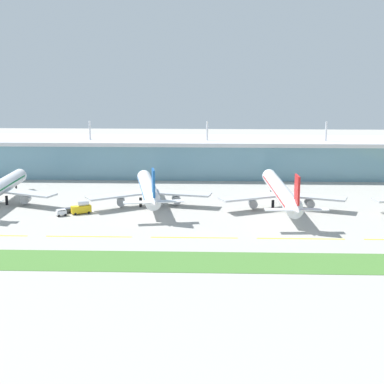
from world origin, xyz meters
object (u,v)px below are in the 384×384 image
Objects in this scene: airliner_near_middle at (148,189)px; baggage_cart at (61,213)px; pushback_tug at (65,210)px; fuel_truck at (82,208)px; airliner_far_middle at (281,192)px.

baggage_cart is (-30.15, -17.12, -5.18)m from airliner_near_middle.
pushback_tug is 0.66× the size of fuel_truck.
pushback_tug is at bearing 177.24° from fuel_truck.
fuel_truck is (6.29, -0.30, 1.16)m from pushback_tug.
airliner_near_middle is at bearing 29.59° from baggage_cart.
airliner_far_middle is at bearing 7.32° from pushback_tug.
airliner_near_middle is 51.04m from airliner_far_middle.
baggage_cart is 7.76m from fuel_truck.
pushback_tug is 6.40m from fuel_truck.
airliner_near_middle is 35.06m from baggage_cart.
fuel_truck is at bearing 29.18° from baggage_cart.
airliner_near_middle and airliner_far_middle have the same top height.
pushback_tug is at bearing -172.68° from airliner_far_middle.
airliner_far_middle is at bearing -3.03° from airliner_near_middle.
airliner_far_middle is 9.44× the size of fuel_truck.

